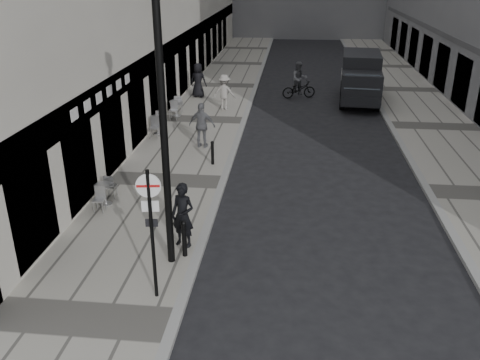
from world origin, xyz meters
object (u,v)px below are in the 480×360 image
object	(u,v)px
panel_van	(361,75)
cyclist	(299,84)
walking_man	(183,215)
sign_post	(151,218)
lamppost	(163,114)

from	to	relation	value
panel_van	cyclist	bearing A→B (deg)	177.48
walking_man	sign_post	distance (m)	2.57
sign_post	lamppost	world-z (taller)	lamppost
lamppost	panel_van	xyz separation A→B (m)	(6.62, 17.65, -2.53)
panel_van	cyclist	size ratio (longest dim) A/B	2.74
walking_man	lamppost	distance (m)	3.09
walking_man	panel_van	world-z (taller)	panel_van
cyclist	walking_man	bearing A→B (deg)	-116.17
walking_man	sign_post	xyz separation A→B (m)	(-0.16, -2.32, 1.10)
panel_van	cyclist	distance (m)	3.45
walking_man	cyclist	world-z (taller)	cyclist
sign_post	walking_man	bearing A→B (deg)	78.33
sign_post	cyclist	world-z (taller)	sign_post
walking_man	panel_van	bearing A→B (deg)	87.79
sign_post	panel_van	size ratio (longest dim) A/B	0.55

